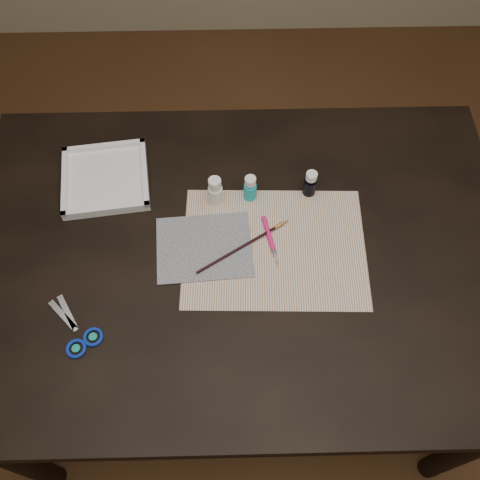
{
  "coord_description": "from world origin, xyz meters",
  "views": [
    {
      "loc": [
        -0.01,
        -0.62,
        1.84
      ],
      "look_at": [
        0.0,
        0.0,
        0.8
      ],
      "focal_mm": 40.0,
      "sensor_mm": 36.0,
      "label": 1
    }
  ],
  "objects_px": {
    "paint_bottle_navy": "(310,183)",
    "palette_tray": "(105,178)",
    "paint_bottle_cyan": "(250,188)",
    "paper": "(274,247)",
    "paint_bottle_white": "(215,191)",
    "canvas": "(204,247)",
    "scissors": "(70,326)"
  },
  "relations": [
    {
      "from": "paint_bottle_cyan",
      "to": "palette_tray",
      "type": "distance_m",
      "value": 0.37
    },
    {
      "from": "canvas",
      "to": "scissors",
      "type": "relative_size",
      "value": 1.31
    },
    {
      "from": "paper",
      "to": "paint_bottle_cyan",
      "type": "relative_size",
      "value": 5.63
    },
    {
      "from": "paint_bottle_cyan",
      "to": "paint_bottle_navy",
      "type": "xyz_separation_m",
      "value": [
        0.15,
        0.01,
        0.0
      ]
    },
    {
      "from": "paper",
      "to": "palette_tray",
      "type": "xyz_separation_m",
      "value": [
        -0.42,
        0.2,
        0.01
      ]
    },
    {
      "from": "paint_bottle_cyan",
      "to": "paint_bottle_navy",
      "type": "height_order",
      "value": "same"
    },
    {
      "from": "paper",
      "to": "paint_bottle_white",
      "type": "distance_m",
      "value": 0.2
    },
    {
      "from": "paint_bottle_cyan",
      "to": "palette_tray",
      "type": "relative_size",
      "value": 0.36
    },
    {
      "from": "canvas",
      "to": "palette_tray",
      "type": "distance_m",
      "value": 0.32
    },
    {
      "from": "paper",
      "to": "paint_bottle_cyan",
      "type": "distance_m",
      "value": 0.16
    },
    {
      "from": "scissors",
      "to": "paint_bottle_white",
      "type": "bearing_deg",
      "value": -88.55
    },
    {
      "from": "paint_bottle_cyan",
      "to": "paint_bottle_white",
      "type": "bearing_deg",
      "value": -172.7
    },
    {
      "from": "paint_bottle_white",
      "to": "palette_tray",
      "type": "distance_m",
      "value": 0.29
    },
    {
      "from": "paint_bottle_navy",
      "to": "palette_tray",
      "type": "bearing_deg",
      "value": 174.74
    },
    {
      "from": "canvas",
      "to": "paint_bottle_cyan",
      "type": "xyz_separation_m",
      "value": [
        0.11,
        0.14,
        0.03
      ]
    },
    {
      "from": "paint_bottle_cyan",
      "to": "palette_tray",
      "type": "xyz_separation_m",
      "value": [
        -0.36,
        0.06,
        -0.03
      ]
    },
    {
      "from": "paper",
      "to": "paint_bottle_cyan",
      "type": "xyz_separation_m",
      "value": [
        -0.05,
        0.15,
        0.04
      ]
    },
    {
      "from": "paint_bottle_navy",
      "to": "scissors",
      "type": "height_order",
      "value": "paint_bottle_navy"
    },
    {
      "from": "paper",
      "to": "palette_tray",
      "type": "height_order",
      "value": "palette_tray"
    },
    {
      "from": "paper",
      "to": "paint_bottle_navy",
      "type": "xyz_separation_m",
      "value": [
        0.09,
        0.16,
        0.04
      ]
    },
    {
      "from": "paper",
      "to": "paint_bottle_white",
      "type": "relative_size",
      "value": 5.0
    },
    {
      "from": "paint_bottle_white",
      "to": "paint_bottle_navy",
      "type": "relative_size",
      "value": 1.12
    },
    {
      "from": "paint_bottle_white",
      "to": "paint_bottle_navy",
      "type": "xyz_separation_m",
      "value": [
        0.23,
        0.02,
        -0.0
      ]
    },
    {
      "from": "canvas",
      "to": "palette_tray",
      "type": "xyz_separation_m",
      "value": [
        -0.25,
        0.2,
        0.01
      ]
    },
    {
      "from": "scissors",
      "to": "canvas",
      "type": "bearing_deg",
      "value": -100.72
    },
    {
      "from": "paint_bottle_navy",
      "to": "palette_tray",
      "type": "relative_size",
      "value": 0.36
    },
    {
      "from": "canvas",
      "to": "palette_tray",
      "type": "height_order",
      "value": "palette_tray"
    },
    {
      "from": "paint_bottle_white",
      "to": "canvas",
      "type": "bearing_deg",
      "value": -101.68
    },
    {
      "from": "paper",
      "to": "canvas",
      "type": "xyz_separation_m",
      "value": [
        -0.17,
        0.0,
        0.0
      ]
    },
    {
      "from": "scissors",
      "to": "palette_tray",
      "type": "distance_m",
      "value": 0.39
    },
    {
      "from": "paint_bottle_navy",
      "to": "palette_tray",
      "type": "xyz_separation_m",
      "value": [
        -0.51,
        0.05,
        -0.03
      ]
    },
    {
      "from": "paper",
      "to": "palette_tray",
      "type": "bearing_deg",
      "value": 154.0
    }
  ]
}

